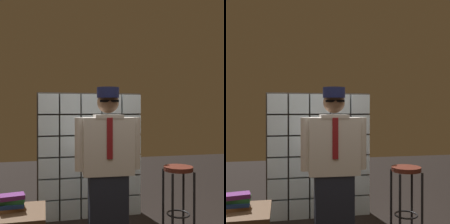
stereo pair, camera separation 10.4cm
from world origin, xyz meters
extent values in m
cube|color=silver|center=(-0.56, 1.35, 0.13)|extent=(0.26, 0.08, 0.26)
cube|color=silver|center=(-0.28, 1.35, 0.13)|extent=(0.26, 0.08, 0.26)
cube|color=silver|center=(0.00, 1.35, 0.13)|extent=(0.26, 0.08, 0.26)
cube|color=silver|center=(0.28, 1.35, 0.13)|extent=(0.26, 0.08, 0.26)
cube|color=silver|center=(0.56, 1.35, 0.13)|extent=(0.26, 0.08, 0.26)
cube|color=silver|center=(-0.56, 1.35, 0.41)|extent=(0.26, 0.08, 0.26)
cube|color=silver|center=(-0.28, 1.35, 0.41)|extent=(0.26, 0.08, 0.26)
cube|color=silver|center=(0.00, 1.35, 0.41)|extent=(0.26, 0.08, 0.26)
cube|color=silver|center=(0.28, 1.35, 0.41)|extent=(0.26, 0.08, 0.26)
cube|color=silver|center=(0.56, 1.35, 0.41)|extent=(0.26, 0.08, 0.26)
cube|color=silver|center=(-0.56, 1.35, 0.69)|extent=(0.26, 0.08, 0.26)
cube|color=silver|center=(-0.28, 1.35, 0.69)|extent=(0.26, 0.08, 0.26)
cube|color=silver|center=(0.00, 1.35, 0.69)|extent=(0.26, 0.08, 0.26)
cube|color=silver|center=(0.28, 1.35, 0.69)|extent=(0.26, 0.08, 0.26)
cube|color=silver|center=(0.56, 1.35, 0.69)|extent=(0.26, 0.08, 0.26)
cube|color=silver|center=(-0.56, 1.35, 0.97)|extent=(0.26, 0.08, 0.26)
cube|color=silver|center=(-0.28, 1.35, 0.97)|extent=(0.26, 0.08, 0.26)
cube|color=silver|center=(0.00, 1.35, 0.97)|extent=(0.26, 0.08, 0.26)
cube|color=silver|center=(0.28, 1.35, 0.97)|extent=(0.26, 0.08, 0.26)
cube|color=silver|center=(0.56, 1.35, 0.97)|extent=(0.26, 0.08, 0.26)
cube|color=silver|center=(-0.56, 1.35, 1.26)|extent=(0.26, 0.08, 0.26)
cube|color=silver|center=(-0.28, 1.35, 1.26)|extent=(0.26, 0.08, 0.26)
cube|color=silver|center=(0.00, 1.35, 1.26)|extent=(0.26, 0.08, 0.26)
cube|color=silver|center=(0.28, 1.35, 1.26)|extent=(0.26, 0.08, 0.26)
cube|color=silver|center=(0.56, 1.35, 1.26)|extent=(0.26, 0.08, 0.26)
cube|color=silver|center=(-0.56, 1.35, 1.54)|extent=(0.26, 0.08, 0.26)
cube|color=silver|center=(-0.28, 1.35, 1.54)|extent=(0.26, 0.08, 0.26)
cube|color=silver|center=(0.00, 1.35, 1.54)|extent=(0.26, 0.08, 0.26)
cube|color=silver|center=(0.28, 1.35, 1.54)|extent=(0.26, 0.08, 0.26)
cube|color=silver|center=(0.56, 1.35, 1.54)|extent=(0.26, 0.08, 0.26)
cube|color=#38332D|center=(0.00, 1.40, 0.83)|extent=(1.43, 0.02, 1.71)
cube|color=#1E2333|center=(0.01, 0.31, 0.40)|extent=(0.39, 0.21, 0.81)
cube|color=silver|center=(0.01, 0.31, 1.09)|extent=(0.51, 0.24, 0.57)
cube|color=maroon|center=(0.00, 0.19, 1.18)|extent=(0.06, 0.01, 0.40)
cube|color=silver|center=(0.01, 0.31, 1.39)|extent=(0.29, 0.24, 0.04)
sphere|color=#846047|center=(0.01, 0.31, 1.53)|extent=(0.22, 0.22, 0.22)
ellipsoid|color=black|center=(0.01, 0.26, 1.49)|extent=(0.15, 0.08, 0.10)
cube|color=black|center=(0.00, 0.21, 1.54)|extent=(0.19, 0.02, 0.02)
cylinder|color=#191E47|center=(0.00, 0.23, 1.58)|extent=(0.17, 0.17, 0.01)
cylinder|color=#191E47|center=(0.01, 0.31, 1.63)|extent=(0.22, 0.22, 0.10)
cylinder|color=silver|center=(0.29, 0.30, 1.12)|extent=(0.10, 0.10, 0.53)
cylinder|color=silver|center=(-0.28, 0.32, 1.12)|extent=(0.10, 0.10, 0.53)
cylinder|color=#592319|center=(0.91, 0.59, 0.77)|extent=(0.34, 0.34, 0.05)
torus|color=black|center=(0.91, 0.59, 0.24)|extent=(0.27, 0.27, 0.02)
cylinder|color=black|center=(0.78, 0.46, 0.37)|extent=(0.03, 0.03, 0.75)
cylinder|color=black|center=(1.04, 0.46, 0.37)|extent=(0.03, 0.03, 0.75)
cylinder|color=black|center=(0.78, 0.72, 0.37)|extent=(0.03, 0.03, 0.75)
cylinder|color=black|center=(1.04, 0.72, 0.37)|extent=(0.03, 0.03, 0.75)
cube|color=#513823|center=(-0.87, 0.11, 0.55)|extent=(0.52, 0.52, 0.04)
cube|color=brown|center=(-0.90, 0.15, 0.59)|extent=(0.24, 0.19, 0.03)
cube|color=navy|center=(-0.89, 0.16, 0.62)|extent=(0.21, 0.19, 0.03)
cube|color=#1E592D|center=(-0.89, 0.15, 0.65)|extent=(0.21, 0.15, 0.04)
cube|color=#591E66|center=(-0.89, 0.15, 0.69)|extent=(0.23, 0.17, 0.04)
cylinder|color=silver|center=(-0.98, 0.15, 0.62)|extent=(0.08, 0.08, 0.09)
torus|color=silver|center=(-0.92, 0.15, 0.62)|extent=(0.06, 0.01, 0.06)
camera|label=1|loc=(-0.61, -2.54, 1.46)|focal=46.73mm
camera|label=2|loc=(-0.51, -2.57, 1.46)|focal=46.73mm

